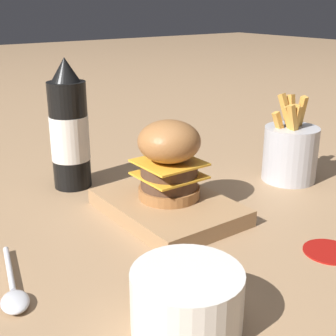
{
  "coord_description": "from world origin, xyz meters",
  "views": [
    {
      "loc": [
        -0.52,
        0.44,
        0.3
      ],
      "look_at": [
        -0.0,
        0.07,
        0.07
      ],
      "focal_mm": 50.0,
      "sensor_mm": 36.0,
      "label": 1
    }
  ],
  "objects_px": {
    "ketchup_bottle": "(69,131)",
    "spoon": "(14,293)",
    "serving_board": "(168,207)",
    "burger": "(169,159)",
    "side_bowl": "(187,299)",
    "fries_basket": "(290,152)"
  },
  "relations": [
    {
      "from": "burger",
      "to": "side_bowl",
      "type": "relative_size",
      "value": 1.07
    },
    {
      "from": "ketchup_bottle",
      "to": "side_bowl",
      "type": "relative_size",
      "value": 1.99
    },
    {
      "from": "burger",
      "to": "ketchup_bottle",
      "type": "relative_size",
      "value": 0.54
    },
    {
      "from": "serving_board",
      "to": "spoon",
      "type": "xyz_separation_m",
      "value": [
        -0.07,
        0.26,
        -0.01
      ]
    },
    {
      "from": "burger",
      "to": "fries_basket",
      "type": "bearing_deg",
      "value": -93.79
    },
    {
      "from": "burger",
      "to": "side_bowl",
      "type": "distance_m",
      "value": 0.27
    },
    {
      "from": "ketchup_bottle",
      "to": "spoon",
      "type": "bearing_deg",
      "value": 143.53
    },
    {
      "from": "ketchup_bottle",
      "to": "side_bowl",
      "type": "height_order",
      "value": "ketchup_bottle"
    },
    {
      "from": "serving_board",
      "to": "spoon",
      "type": "distance_m",
      "value": 0.27
    },
    {
      "from": "serving_board",
      "to": "burger",
      "type": "distance_m",
      "value": 0.07
    },
    {
      "from": "serving_board",
      "to": "fries_basket",
      "type": "xyz_separation_m",
      "value": [
        -0.01,
        -0.26,
        0.04
      ]
    },
    {
      "from": "side_bowl",
      "to": "spoon",
      "type": "height_order",
      "value": "side_bowl"
    },
    {
      "from": "serving_board",
      "to": "spoon",
      "type": "relative_size",
      "value": 1.52
    },
    {
      "from": "serving_board",
      "to": "burger",
      "type": "xyz_separation_m",
      "value": [
        0.01,
        -0.01,
        0.07
      ]
    },
    {
      "from": "ketchup_bottle",
      "to": "side_bowl",
      "type": "xyz_separation_m",
      "value": [
        -0.41,
        0.07,
        -0.07
      ]
    },
    {
      "from": "fries_basket",
      "to": "side_bowl",
      "type": "relative_size",
      "value": 1.4
    },
    {
      "from": "fries_basket",
      "to": "ketchup_bottle",
      "type": "bearing_deg",
      "value": 58.45
    },
    {
      "from": "ketchup_bottle",
      "to": "spoon",
      "type": "xyz_separation_m",
      "value": [
        -0.26,
        0.19,
        -0.09
      ]
    },
    {
      "from": "fries_basket",
      "to": "side_bowl",
      "type": "height_order",
      "value": "fries_basket"
    },
    {
      "from": "burger",
      "to": "side_bowl",
      "type": "bearing_deg",
      "value": 147.44
    },
    {
      "from": "ketchup_bottle",
      "to": "spoon",
      "type": "height_order",
      "value": "ketchup_bottle"
    },
    {
      "from": "serving_board",
      "to": "burger",
      "type": "height_order",
      "value": "burger"
    }
  ]
}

